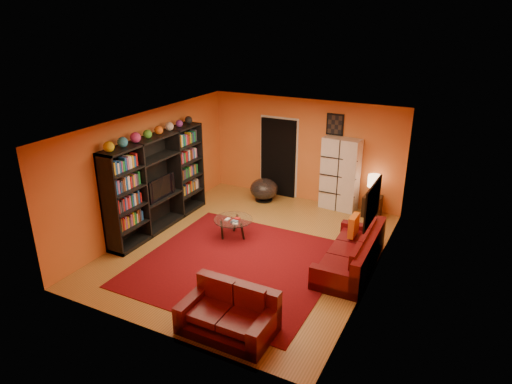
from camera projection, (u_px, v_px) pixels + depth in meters
The scene contains 20 objects.
floor at pixel (249, 248), 9.45m from camera, with size 6.00×6.00×0.00m, color olive.
ceiling at pixel (249, 124), 8.48m from camera, with size 6.00×6.00×0.00m, color white.
wall_back at pixel (305, 151), 11.45m from camera, with size 6.00×6.00×0.00m, color orange.
wall_front at pixel (151, 258), 6.48m from camera, with size 6.00×6.00×0.00m, color orange.
wall_left at pixel (149, 171), 10.02m from camera, with size 6.00×6.00×0.00m, color orange.
wall_right at pixel (376, 213), 7.91m from camera, with size 6.00×6.00×0.00m, color orange.
rug at pixel (237, 264), 8.82m from camera, with size 3.60×3.60×0.01m, color #4E080E.
doorway at pixel (278, 158), 11.81m from camera, with size 0.95×0.10×2.04m, color black.
wall_art_right at pixel (373, 203), 7.56m from camera, with size 0.03×1.00×0.70m, color black.
wall_art_back at pixel (335, 124), 10.84m from camera, with size 0.42×0.03×0.52m, color black.
entertainment_unit at pixel (158, 183), 10.01m from camera, with size 0.45×3.00×2.10m, color black.
tv at pixel (159, 187), 9.99m from camera, with size 0.11×0.85×0.49m, color black.
sofa at pixel (354, 255), 8.60m from camera, with size 0.92×2.17×0.85m.
loveseat at pixel (230, 313), 6.94m from camera, with size 1.42×0.86×0.85m.
throw_pillow at pixel (354, 225), 8.99m from camera, with size 0.12×0.42×0.42m, color orange.
coffee_table at pixel (233, 221), 9.76m from camera, with size 0.83×0.83×0.42m.
storage_cabinet at pixel (340, 174), 11.01m from camera, with size 0.89×0.40×1.79m, color silver.
bowl_chair at pixel (264, 189), 11.69m from camera, with size 0.71×0.71×0.58m.
side_table at pixel (372, 206), 10.83m from camera, with size 0.40×0.40×0.50m, color black.
table_lamp at pixel (375, 181), 10.59m from camera, with size 0.32×0.32×0.53m.
Camera 1 is at (3.90, -7.38, 4.57)m, focal length 32.00 mm.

